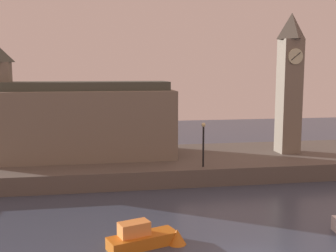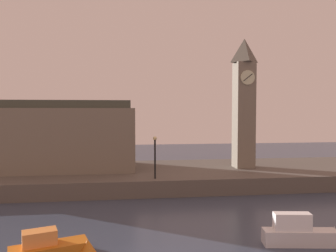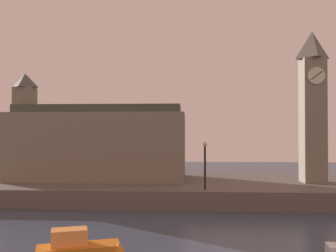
% 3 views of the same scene
% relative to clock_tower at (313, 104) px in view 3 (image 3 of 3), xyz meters
% --- Properties ---
extents(far_embankment, '(70.00, 12.00, 1.50)m').
position_rel_clock_tower_xyz_m(far_embankment, '(-11.06, 0.15, -7.82)').
color(far_embankment, '#5B544C').
rests_on(far_embankment, ground).
extents(clock_tower, '(2.16, 2.21, 13.70)m').
position_rel_clock_tower_xyz_m(clock_tower, '(0.00, 0.00, 0.00)').
color(clock_tower, slate).
rests_on(clock_tower, far_embankment).
extents(parliament_hall, '(16.75, 6.97, 10.33)m').
position_rel_clock_tower_xyz_m(parliament_hall, '(-20.24, 1.39, -3.59)').
color(parliament_hall, slate).
rests_on(parliament_hall, far_embankment).
extents(streetlamp, '(0.36, 0.36, 3.80)m').
position_rel_clock_tower_xyz_m(streetlamp, '(-9.93, -4.72, -4.69)').
color(streetlamp, black).
rests_on(streetlamp, far_embankment).
extents(boat_patrol_orange, '(4.72, 2.45, 1.55)m').
position_rel_clock_tower_xyz_m(boat_patrol_orange, '(-16.09, -16.60, -8.08)').
color(boat_patrol_orange, orange).
rests_on(boat_patrol_orange, ground).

